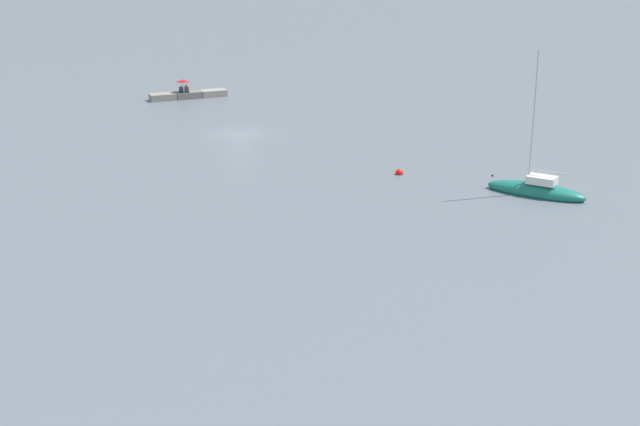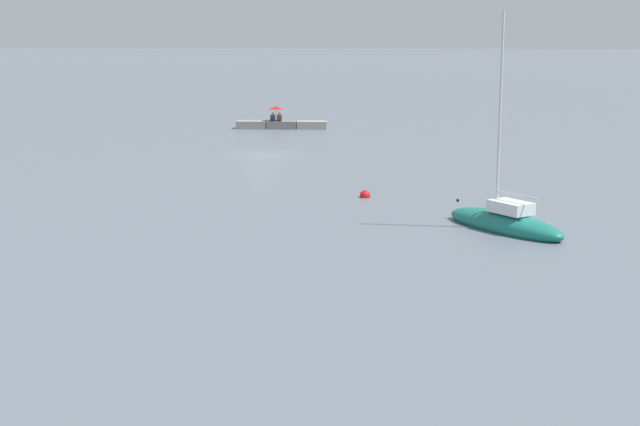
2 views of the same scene
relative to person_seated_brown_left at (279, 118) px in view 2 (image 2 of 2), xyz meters
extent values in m
plane|color=slate|center=(-0.18, 16.21, -0.90)|extent=(500.00, 500.00, 0.00)
cube|color=gray|center=(-2.74, -0.13, -0.58)|extent=(2.50, 1.41, 0.65)
cube|color=slate|center=(-0.18, -0.13, -0.58)|extent=(2.50, 1.41, 0.65)
cube|color=gray|center=(2.37, -0.13, -0.58)|extent=(2.50, 1.41, 0.65)
cube|color=#1E2333|center=(0.02, 0.20, -0.17)|extent=(0.40, 0.45, 0.16)
cube|color=brown|center=(-0.01, -0.08, 0.01)|extent=(0.42, 0.25, 0.52)
sphere|color=tan|center=(-0.01, -0.08, 0.37)|extent=(0.22, 0.22, 0.22)
cube|color=#1E2333|center=(0.58, 0.26, -0.17)|extent=(0.40, 0.45, 0.16)
cube|color=navy|center=(0.55, -0.02, 0.01)|extent=(0.42, 0.25, 0.52)
sphere|color=tan|center=(0.55, -0.02, 0.37)|extent=(0.22, 0.22, 0.22)
cylinder|color=black|center=(0.27, -0.15, 0.27)|extent=(0.02, 0.02, 1.05)
cone|color=#B21E1E|center=(0.27, -0.15, 0.86)|extent=(1.33, 1.33, 0.23)
sphere|color=black|center=(0.27, -0.15, 1.01)|extent=(0.05, 0.05, 0.05)
ellipsoid|color=#197266|center=(-13.02, 39.48, -0.67)|extent=(5.43, 6.39, 1.13)
cube|color=white|center=(-13.21, 39.74, 0.15)|extent=(2.00, 2.15, 0.52)
cylinder|color=silver|center=(-12.70, 39.06, 4.18)|extent=(0.11, 0.11, 8.57)
cylinder|color=silver|center=(-13.39, 39.98, 0.74)|extent=(1.44, 1.89, 0.08)
sphere|color=black|center=(-11.21, 37.06, -0.06)|extent=(0.15, 0.15, 0.15)
sphere|color=red|center=(-7.01, 31.80, -0.80)|extent=(0.56, 0.56, 0.56)
camera|label=1|loc=(21.45, 86.11, 16.76)|focal=50.89mm
camera|label=2|loc=(-6.62, 80.87, 8.05)|focal=54.33mm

